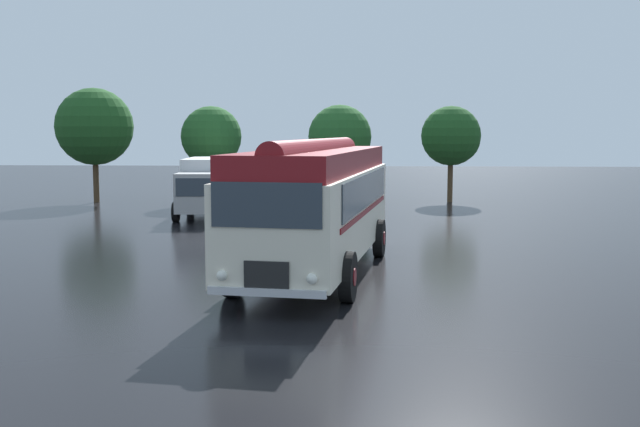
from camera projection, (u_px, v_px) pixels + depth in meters
ground_plane at (284, 271)px, 19.73m from camera, size 120.00×120.00×0.00m
vintage_bus at (317, 201)px, 19.26m from camera, size 3.84×10.34×3.49m
car_near_left at (278, 198)px, 31.92m from camera, size 2.13×4.28×1.66m
car_mid_left at (344, 198)px, 31.91m from camera, size 2.21×4.32×1.66m
box_van at (208, 185)px, 32.49m from camera, size 2.58×5.87×2.50m
tree_far_left at (96, 127)px, 38.50m from camera, size 3.97×3.97×5.90m
tree_left_of_centre at (211, 135)px, 38.04m from camera, size 3.08×3.08×4.95m
tree_centre at (341, 135)px, 37.96m from camera, size 3.22×3.22×5.02m
tree_right_of_centre at (453, 137)px, 38.64m from camera, size 3.08×3.08×4.98m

